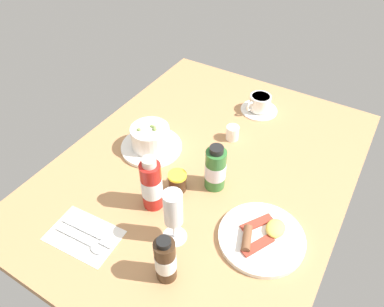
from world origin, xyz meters
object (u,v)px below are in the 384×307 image
object	(u,v)px
porridge_bowl	(151,139)
sauce_bottle_red	(152,185)
sauce_bottle_green	(215,169)
coffee_cup	(260,104)
wine_glass	(173,211)
jam_jar	(177,182)
cutlery_setting	(85,236)
sauce_bottle_brown	(165,260)
breakfast_plate	(262,237)
creamer_jug	(232,133)

from	to	relation	value
porridge_bowl	sauce_bottle_red	xyz separation A→B (cm)	(18.55, 14.11, 3.86)
porridge_bowl	sauce_bottle_green	size ratio (longest dim) A/B	1.33
coffee_cup	wine_glass	world-z (taller)	wine_glass
porridge_bowl	coffee_cup	distance (cm)	43.02
jam_jar	cutlery_setting	bearing A→B (deg)	-23.70
sauce_bottle_brown	sauce_bottle_green	size ratio (longest dim) A/B	0.96
cutlery_setting	sauce_bottle_brown	bearing A→B (deg)	94.78
jam_jar	sauce_bottle_red	size ratio (longest dim) A/B	0.34
porridge_bowl	wine_glass	size ratio (longest dim) A/B	1.19
porridge_bowl	sauce_bottle_red	size ratio (longest dim) A/B	1.14
sauce_bottle_green	breakfast_plate	size ratio (longest dim) A/B	0.67
jam_jar	breakfast_plate	size ratio (longest dim) A/B	0.27
porridge_bowl	breakfast_plate	bearing A→B (deg)	72.77
creamer_jug	sauce_bottle_brown	distance (cm)	53.19
jam_jar	creamer_jug	bearing A→B (deg)	172.95
creamer_jug	breakfast_plate	bearing A→B (deg)	37.36
cutlery_setting	wine_glass	distance (cm)	25.17
cutlery_setting	creamer_jug	distance (cm)	56.34
sauce_bottle_green	sauce_bottle_brown	bearing A→B (deg)	7.35
coffee_cup	breakfast_plate	bearing A→B (deg)	24.11
sauce_bottle_brown	breakfast_plate	size ratio (longest dim) A/B	0.64
sauce_bottle_red	wine_glass	bearing A→B (deg)	60.88
sauce_bottle_brown	sauce_bottle_green	distance (cm)	31.06
sauce_bottle_brown	cutlery_setting	bearing A→B (deg)	-85.22
creamer_jug	sauce_bottle_green	bearing A→B (deg)	13.03
porridge_bowl	sauce_bottle_brown	xyz separation A→B (cm)	(34.43, 29.21, 2.60)
sauce_bottle_brown	sauce_bottle_green	bearing A→B (deg)	-172.65
wine_glass	breakfast_plate	size ratio (longest dim) A/B	0.75
creamer_jug	breakfast_plate	size ratio (longest dim) A/B	0.25
coffee_cup	sauce_bottle_red	xyz separation A→B (cm)	(55.74, -7.50, 4.95)
porridge_bowl	sauce_bottle_brown	bearing A→B (deg)	40.31
jam_jar	wine_glass	bearing A→B (deg)	30.00
porridge_bowl	creamer_jug	distance (cm)	27.05
sauce_bottle_green	sauce_bottle_red	xyz separation A→B (cm)	(14.92, -11.13, 1.05)
cutlery_setting	coffee_cup	size ratio (longest dim) A/B	1.43
cutlery_setting	jam_jar	distance (cm)	28.61
creamer_jug	coffee_cup	bearing A→B (deg)	176.05
coffee_cup	sauce_bottle_brown	size ratio (longest dim) A/B	0.94
jam_jar	breakfast_plate	distance (cm)	27.91
cutlery_setting	creamer_jug	world-z (taller)	creamer_jug
wine_glass	sauce_bottle_green	xyz separation A→B (cm)	(-21.00, 0.22, -3.86)
creamer_jug	sauce_bottle_red	xyz separation A→B (cm)	(36.40, -6.16, 5.27)
porridge_bowl	cutlery_setting	xyz separation A→B (cm)	(36.43, 5.34, -3.67)
breakfast_plate	cutlery_setting	bearing A→B (deg)	-59.88
sauce_bottle_red	breakfast_plate	world-z (taller)	sauce_bottle_red
porridge_bowl	creamer_jug	xyz separation A→B (cm)	(-17.85, 20.27, -1.42)
coffee_cup	wine_glass	size ratio (longest dim) A/B	0.80
jam_jar	sauce_bottle_green	bearing A→B (deg)	128.50
creamer_jug	sauce_bottle_brown	world-z (taller)	sauce_bottle_brown
cutlery_setting	breakfast_plate	distance (cm)	45.17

